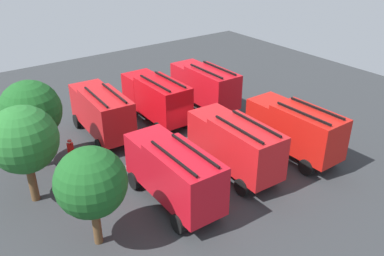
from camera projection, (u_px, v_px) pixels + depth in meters
The scene contains 14 objects.
ground_plane at pixel (192, 145), 30.01m from camera, with size 51.28×51.28×0.00m, color #2D3033.
fire_truck_0 at pixel (294, 128), 27.76m from camera, with size 7.23×2.81×3.88m.
fire_truck_1 at pixel (205, 85), 35.16m from camera, with size 7.22×2.81×3.88m.
fire_truck_2 at pixel (235, 143), 25.79m from camera, with size 7.27×2.92×3.88m.
fire_truck_3 at pixel (156, 97), 32.66m from camera, with size 7.21×2.77×3.88m.
fire_truck_4 at pixel (173, 172), 22.84m from camera, with size 7.22×2.81×3.88m.
fire_truck_5 at pixel (102, 111), 30.23m from camera, with size 7.32×3.07×3.88m.
firefighter_0 at pixel (325, 140), 28.62m from camera, with size 0.43×0.28×1.74m.
firefighter_1 at pixel (71, 150), 27.39m from camera, with size 0.33×0.46×1.71m.
firefighter_2 at pixel (197, 127), 30.45m from camera, with size 0.48×0.42×1.78m.
tree_0 at pixel (91, 183), 19.20m from camera, with size 3.52×3.52×5.46m.
tree_1 at pixel (23, 140), 22.28m from camera, with size 3.86×3.86×5.98m.
tree_2 at pixel (31, 111), 25.60m from camera, with size 3.91×3.91×6.06m.
traffic_cone_0 at pixel (322, 147), 28.93m from camera, with size 0.51×0.51×0.73m, color #F2600C.
Camera 1 is at (-21.20, 15.40, 14.69)m, focal length 37.82 mm.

